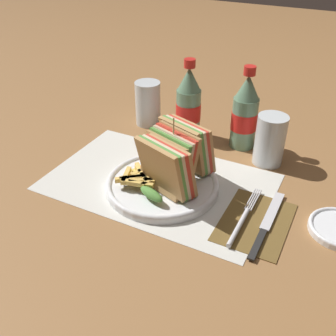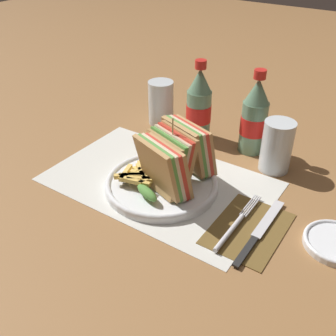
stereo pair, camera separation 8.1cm
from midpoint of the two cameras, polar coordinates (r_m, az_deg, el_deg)
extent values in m
plane|color=olive|center=(0.81, -4.27, -3.68)|extent=(4.00, 4.00, 0.00)
cube|color=silver|center=(0.84, -4.08, -2.12)|extent=(0.47, 0.30, 0.00)
cylinder|color=white|center=(0.82, -3.49, -2.72)|extent=(0.23, 0.23, 0.01)
torus|color=white|center=(0.81, -3.50, -2.32)|extent=(0.23, 0.23, 0.01)
cube|color=tan|center=(0.74, -4.31, -0.26)|extent=(0.11, 0.07, 0.11)
cube|color=#518E3D|center=(0.75, -3.80, -0.13)|extent=(0.11, 0.07, 0.11)
cube|color=beige|center=(0.75, -3.29, 0.00)|extent=(0.11, 0.07, 0.11)
cube|color=red|center=(0.76, -2.79, 0.12)|extent=(0.11, 0.07, 0.11)
cube|color=tan|center=(0.76, -2.30, 0.25)|extent=(0.11, 0.07, 0.11)
ellipsoid|color=#518E3D|center=(0.76, -5.49, -3.90)|extent=(0.06, 0.04, 0.02)
cube|color=tan|center=(0.77, -3.82, 0.35)|extent=(0.11, 0.07, 0.11)
cube|color=#518E3D|center=(0.77, -3.33, 0.71)|extent=(0.11, 0.07, 0.11)
cube|color=beige|center=(0.78, -2.85, 1.07)|extent=(0.11, 0.07, 0.11)
cube|color=red|center=(0.78, -2.38, 1.43)|extent=(0.11, 0.07, 0.11)
cube|color=tan|center=(0.78, -1.91, 1.79)|extent=(0.11, 0.07, 0.11)
ellipsoid|color=#518E3D|center=(0.79, -3.65, -2.02)|extent=(0.06, 0.04, 0.02)
cube|color=tan|center=(0.81, -0.83, 3.10)|extent=(0.11, 0.07, 0.11)
cube|color=#518E3D|center=(0.82, -0.38, 3.20)|extent=(0.11, 0.07, 0.11)
cube|color=beige|center=(0.83, 0.06, 3.29)|extent=(0.11, 0.07, 0.11)
cube|color=red|center=(0.83, 0.49, 3.38)|extent=(0.11, 0.07, 0.11)
cube|color=tan|center=(0.84, 0.92, 3.47)|extent=(0.11, 0.07, 0.11)
ellipsoid|color=#518E3D|center=(0.82, -1.96, -0.29)|extent=(0.06, 0.04, 0.02)
cylinder|color=tan|center=(0.77, -2.22, 2.52)|extent=(0.00, 0.00, 0.14)
cube|color=#E0B756|center=(0.80, -7.17, -2.14)|extent=(0.07, 0.04, 0.01)
cube|color=#E0B756|center=(0.81, -7.54, -1.54)|extent=(0.04, 0.06, 0.01)
cube|color=#E0B756|center=(0.83, -6.67, -0.70)|extent=(0.06, 0.05, 0.01)
cube|color=#E0B756|center=(0.81, -7.12, -1.50)|extent=(0.05, 0.02, 0.01)
cube|color=#E0B756|center=(0.82, -7.18, -1.47)|extent=(0.05, 0.04, 0.01)
cube|color=#E0B756|center=(0.82, -6.74, -0.56)|extent=(0.03, 0.05, 0.01)
cube|color=#E0B756|center=(0.80, -7.21, -1.28)|extent=(0.05, 0.06, 0.01)
cube|color=#E0B756|center=(0.80, -8.00, -1.54)|extent=(0.05, 0.04, 0.01)
cube|color=#E0B756|center=(0.81, -5.13, -1.02)|extent=(0.04, 0.06, 0.01)
cube|color=#E0B756|center=(0.81, -8.98, -1.18)|extent=(0.03, 0.06, 0.01)
cube|color=#E0B756|center=(0.81, -6.84, -1.11)|extent=(0.05, 0.05, 0.01)
cube|color=#E0B756|center=(0.80, -8.41, -1.66)|extent=(0.05, 0.04, 0.01)
cube|color=#E0B756|center=(0.80, -4.55, -1.43)|extent=(0.04, 0.05, 0.01)
cube|color=#E0B756|center=(0.78, -7.51, -2.37)|extent=(0.07, 0.02, 0.01)
cube|color=#E0B756|center=(0.79, -4.84, -1.54)|extent=(0.03, 0.07, 0.01)
cube|color=#E0B756|center=(0.79, -6.12, -1.96)|extent=(0.07, 0.04, 0.01)
ellipsoid|color=maroon|center=(0.83, -5.34, -0.17)|extent=(0.05, 0.04, 0.02)
cube|color=brown|center=(0.75, 9.53, -7.76)|extent=(0.12, 0.17, 0.00)
cylinder|color=silver|center=(0.72, 7.02, -8.61)|extent=(0.01, 0.11, 0.01)
cylinder|color=silver|center=(0.79, 8.99, -4.51)|extent=(0.00, 0.07, 0.00)
cylinder|color=silver|center=(0.79, 9.27, -4.59)|extent=(0.00, 0.07, 0.00)
cylinder|color=silver|center=(0.79, 9.54, -4.66)|extent=(0.00, 0.07, 0.00)
cylinder|color=silver|center=(0.79, 9.82, -4.74)|extent=(0.00, 0.07, 0.00)
cube|color=black|center=(0.69, 9.57, -10.98)|extent=(0.01, 0.08, 0.00)
cube|color=silver|center=(0.77, 12.04, -6.18)|extent=(0.02, 0.12, 0.00)
cylinder|color=slate|center=(0.99, 0.58, 7.82)|extent=(0.06, 0.06, 0.12)
cylinder|color=red|center=(0.98, 0.58, 8.15)|extent=(0.06, 0.06, 0.04)
cone|color=slate|center=(0.95, 0.61, 12.74)|extent=(0.06, 0.06, 0.06)
cylinder|color=red|center=(0.94, 0.63, 14.92)|extent=(0.03, 0.03, 0.02)
cylinder|color=slate|center=(0.95, 8.55, 6.45)|extent=(0.06, 0.06, 0.12)
cylinder|color=red|center=(0.95, 8.58, 6.78)|extent=(0.06, 0.06, 0.04)
cone|color=slate|center=(0.92, 9.02, 11.49)|extent=(0.06, 0.06, 0.06)
cylinder|color=red|center=(0.90, 9.23, 13.73)|extent=(0.03, 0.03, 0.02)
cylinder|color=silver|center=(0.89, 12.10, 3.91)|extent=(0.07, 0.07, 0.12)
cylinder|color=black|center=(0.91, 11.93, 2.63)|extent=(0.06, 0.06, 0.07)
cylinder|color=silver|center=(1.06, -5.16, 9.28)|extent=(0.07, 0.07, 0.12)
cylinder|color=black|center=(1.07, -5.10, 8.14)|extent=(0.06, 0.06, 0.07)
camera|label=1|loc=(0.04, -92.86, -1.88)|focal=42.00mm
camera|label=2|loc=(0.04, 87.14, 1.88)|focal=42.00mm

